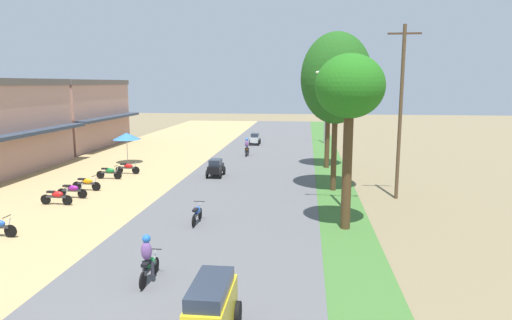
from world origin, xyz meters
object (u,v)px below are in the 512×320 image
parked_motorbike_seventh (128,167)px  median_tree_nearest (350,89)px  utility_pole_near (401,110)px  median_tree_third (329,78)px  car_van_yellow (211,308)px  car_hatchback_silver (255,139)px  streetlamp_near (345,128)px  vendor_umbrella (127,136)px  parked_motorbike_fifth (87,183)px  motorbike_ahead_third (197,213)px  parked_motorbike_fourth (72,190)px  car_hatchback_black (216,167)px  median_tree_second (336,79)px  motorbike_ahead_second (148,259)px  parked_motorbike_sixth (109,172)px  streetlamp_mid (325,103)px  parked_motorbike_third (57,196)px  motorbike_ahead_fourth (247,147)px

parked_motorbike_seventh → median_tree_nearest: size_ratio=0.23×
utility_pole_near → parked_motorbike_seventh: bearing=164.9°
median_tree_third → car_van_yellow: median_tree_third is taller
parked_motorbike_seventh → car_hatchback_silver: car_hatchback_silver is taller
parked_motorbike_seventh → streetlamp_near: streetlamp_near is taller
vendor_umbrella → median_tree_nearest: bearing=-42.8°
parked_motorbike_fifth → motorbike_ahead_third: bearing=-34.4°
parked_motorbike_fourth → streetlamp_near: streetlamp_near is taller
parked_motorbike_fourth → car_hatchback_black: bearing=44.6°
median_tree_second → motorbike_ahead_second: bearing=-116.0°
parked_motorbike_seventh → median_tree_nearest: bearing=-36.7°
streetlamp_near → median_tree_third: bearing=91.8°
parked_motorbike_sixth → median_tree_third: 17.39m
motorbike_ahead_third → car_hatchback_silver: bearing=90.8°
median_tree_third → motorbike_ahead_third: (-6.65, -15.12, -6.38)m
parked_motorbike_sixth → car_hatchback_black: 7.28m
streetlamp_mid → median_tree_nearest: bearing=-90.3°
vendor_umbrella → utility_pole_near: utility_pole_near is taller
parked_motorbike_sixth → motorbike_ahead_third: 12.34m
median_tree_nearest → parked_motorbike_third: bearing=171.3°
parked_motorbike_fifth → motorbike_ahead_fourth: motorbike_ahead_fourth is taller
median_tree_second → streetlamp_mid: size_ratio=1.26×
parked_motorbike_sixth → median_tree_nearest: size_ratio=0.23×
parked_motorbike_seventh → median_tree_second: bearing=-13.3°
median_tree_third → streetlamp_mid: (0.37, 14.52, -2.55)m
parked_motorbike_seventh → utility_pole_near: size_ratio=0.19×
parked_motorbike_fourth → streetlamp_mid: bearing=59.5°
car_van_yellow → motorbike_ahead_fourth: size_ratio=1.34×
median_tree_second → vendor_umbrella: bearing=154.7°
parked_motorbike_third → motorbike_ahead_second: motorbike_ahead_second is taller
streetlamp_mid → car_van_yellow: 39.72m
motorbike_ahead_third → motorbike_ahead_second: bearing=-90.6°
parked_motorbike_fourth → parked_motorbike_seventh: (0.42, 7.11, 0.00)m
median_tree_third → parked_motorbike_seventh: bearing=-163.8°
vendor_umbrella → motorbike_ahead_fourth: size_ratio=1.40×
streetlamp_near → car_van_yellow: 14.41m
parked_motorbike_fifth → car_van_yellow: car_van_yellow is taller
streetlamp_mid → motorbike_ahead_second: bearing=-101.1°
median_tree_nearest → car_hatchback_black: size_ratio=3.88×
vendor_umbrella → car_van_yellow: 27.76m
parked_motorbike_fourth → parked_motorbike_fifth: bearing=91.9°
motorbike_ahead_fourth → parked_motorbike_fourth: bearing=-116.1°
parked_motorbike_fourth → car_hatchback_black: 9.76m
median_tree_second → median_tree_nearest: bearing=-89.0°
parked_motorbike_seventh → car_hatchback_black: bearing=-2.3°
motorbike_ahead_third → motorbike_ahead_fourth: motorbike_ahead_fourth is taller
utility_pole_near → motorbike_ahead_second: utility_pole_near is taller
parked_motorbike_fourth → median_tree_third: size_ratio=0.21×
vendor_umbrella → car_van_yellow: bearing=-63.8°
median_tree_third → parked_motorbike_fourth: bearing=-142.7°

